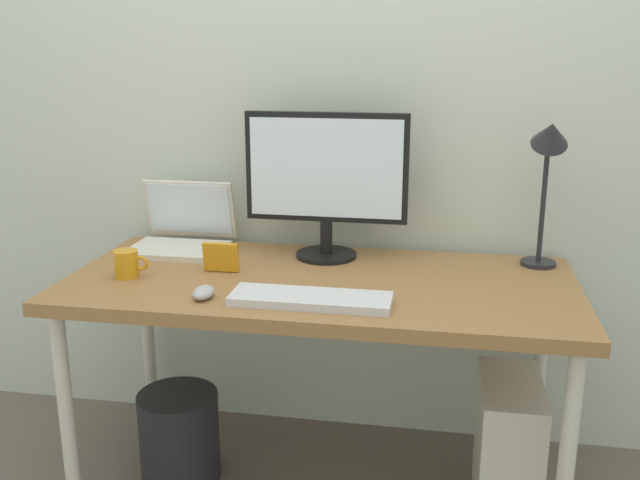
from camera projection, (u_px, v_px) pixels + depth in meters
The scene contains 11 objects.
back_wall at pixel (342, 72), 2.37m from camera, with size 4.40×0.04×2.60m, color silver.
desk at pixel (320, 296), 2.15m from camera, with size 1.53×0.71×0.71m.
monitor at pixel (326, 177), 2.28m from camera, with size 0.53×0.20×0.48m.
laptop at pixel (183, 232), 2.44m from camera, with size 0.32×0.28×0.22m.
desk_lamp at pixel (548, 158), 2.14m from camera, with size 0.11×0.16×0.49m.
keyboard at pixel (311, 299), 1.93m from camera, with size 0.44×0.14×0.02m, color silver.
mouse at pixel (204, 292), 1.96m from camera, with size 0.06×0.09×0.03m, color #B2B2B7.
coffee_mug at pixel (127, 264), 2.14m from camera, with size 0.11×0.07×0.08m.
photo_frame at pixel (221, 257), 2.18m from camera, with size 0.11×0.02×0.09m, color orange.
computer_tower at pixel (507, 446), 2.15m from camera, with size 0.18×0.36×0.42m, color silver.
wastebasket at pixel (179, 436), 2.32m from camera, with size 0.26×0.26×0.30m, color #232328.
Camera 1 is at (0.36, -2.00, 1.39)m, focal length 39.79 mm.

